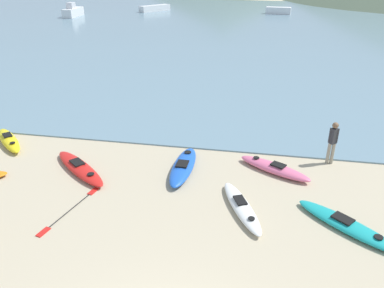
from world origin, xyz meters
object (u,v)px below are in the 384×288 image
kayak_on_sand_2 (274,168)px  kayak_on_sand_6 (9,140)px  moored_boat_2 (278,11)px  kayak_on_sand_7 (242,207)px  kayak_on_sand_4 (80,168)px  moored_boat_1 (73,12)px  moored_boat_0 (155,8)px  kayak_on_sand_5 (347,225)px  person_near_waterline (333,140)px  loose_paddle (70,210)px  kayak_on_sand_0 (183,166)px

kayak_on_sand_2 → kayak_on_sand_6: kayak_on_sand_6 is taller
kayak_on_sand_2 → moored_boat_2: 48.93m
kayak_on_sand_6 → kayak_on_sand_7: 10.56m
kayak_on_sand_4 → moored_boat_1: bearing=116.8°
kayak_on_sand_6 → moored_boat_0: bearing=98.4°
kayak_on_sand_5 → moored_boat_1: 52.92m
moored_boat_1 → kayak_on_sand_4: bearing=-63.2°
kayak_on_sand_6 → person_near_waterline: (13.27, 0.73, 0.80)m
kayak_on_sand_5 → loose_paddle: kayak_on_sand_5 is taller
moored_boat_0 → moored_boat_1: moored_boat_1 is taller
kayak_on_sand_4 → kayak_on_sand_6: (-4.03, 1.63, 0.03)m
loose_paddle → kayak_on_sand_7: bearing=10.5°
person_near_waterline → kayak_on_sand_5: bearing=-90.8°
kayak_on_sand_2 → loose_paddle: 7.30m
kayak_on_sand_2 → kayak_on_sand_0: bearing=-171.6°
moored_boat_0 → loose_paddle: 53.98m
kayak_on_sand_4 → loose_paddle: size_ratio=1.12×
kayak_on_sand_2 → moored_boat_0: bearing=110.5°
kayak_on_sand_5 → moored_boat_2: bearing=91.0°
kayak_on_sand_0 → loose_paddle: bearing=-133.7°
kayak_on_sand_0 → kayak_on_sand_7: (2.31, -2.15, -0.04)m
kayak_on_sand_5 → person_near_waterline: size_ratio=1.74×
kayak_on_sand_5 → kayak_on_sand_6: (-13.21, 3.36, 0.05)m
kayak_on_sand_0 → kayak_on_sand_2: size_ratio=1.08×
kayak_on_sand_5 → moored_boat_1: moored_boat_1 is taller
moored_boat_1 → moored_boat_2: moored_boat_1 is taller
kayak_on_sand_0 → loose_paddle: size_ratio=1.10×
kayak_on_sand_0 → moored_boat_1: moored_boat_1 is taller
kayak_on_sand_4 → loose_paddle: (0.80, -2.35, -0.13)m
moored_boat_1 → kayak_on_sand_7: bearing=-57.8°
kayak_on_sand_4 → loose_paddle: kayak_on_sand_4 is taller
kayak_on_sand_7 → person_near_waterline: size_ratio=1.69×
kayak_on_sand_0 → person_near_waterline: (5.45, 1.59, 0.81)m
kayak_on_sand_7 → loose_paddle: (-5.30, -0.98, -0.12)m
kayak_on_sand_0 → kayak_on_sand_6: kayak_on_sand_6 is taller
kayak_on_sand_0 → kayak_on_sand_6: 7.86m
moored_boat_1 → kayak_on_sand_6: bearing=-67.0°
kayak_on_sand_0 → kayak_on_sand_4: 3.86m
kayak_on_sand_5 → kayak_on_sand_7: 3.11m
kayak_on_sand_6 → loose_paddle: kayak_on_sand_6 is taller
kayak_on_sand_6 → person_near_waterline: person_near_waterline is taller
kayak_on_sand_4 → moored_boat_0: size_ratio=0.58×
moored_boat_0 → loose_paddle: (11.98, -52.64, -0.50)m
kayak_on_sand_0 → person_near_waterline: person_near_waterline is taller
kayak_on_sand_2 → kayak_on_sand_7: size_ratio=0.97×
kayak_on_sand_0 → loose_paddle: kayak_on_sand_0 is taller
kayak_on_sand_4 → kayak_on_sand_7: bearing=-12.7°
loose_paddle → kayak_on_sand_6: bearing=140.4°
kayak_on_sand_7 → person_near_waterline: bearing=49.9°
moored_boat_1 → moored_boat_2: 30.52m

